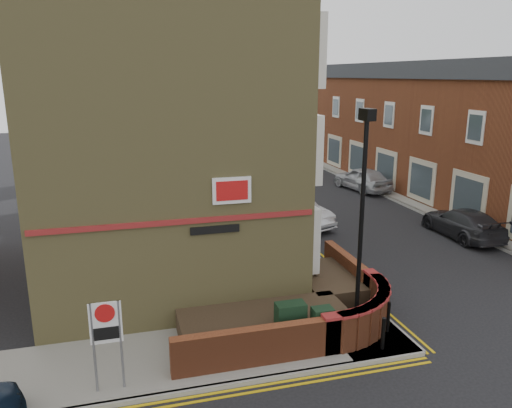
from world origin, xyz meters
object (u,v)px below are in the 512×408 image
object	(u,v)px
lamppost	(361,226)
zone_sign	(106,330)
utility_cabinet_large	(290,324)
silver_car_near	(292,210)

from	to	relation	value
lamppost	zone_sign	distance (m)	6.85
lamppost	zone_sign	size ratio (longest dim) A/B	2.86
utility_cabinet_large	silver_car_near	world-z (taller)	silver_car_near
zone_sign	silver_car_near	xyz separation A→B (m)	(8.60, 11.69, -0.88)
utility_cabinet_large	zone_sign	size ratio (longest dim) A/B	0.55
utility_cabinet_large	lamppost	bearing A→B (deg)	-3.01
lamppost	utility_cabinet_large	size ratio (longest dim) A/B	5.25
lamppost	utility_cabinet_large	xyz separation A→B (m)	(-1.90, 0.10, -2.62)
lamppost	zone_sign	world-z (taller)	lamppost
lamppost	silver_car_near	world-z (taller)	lamppost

